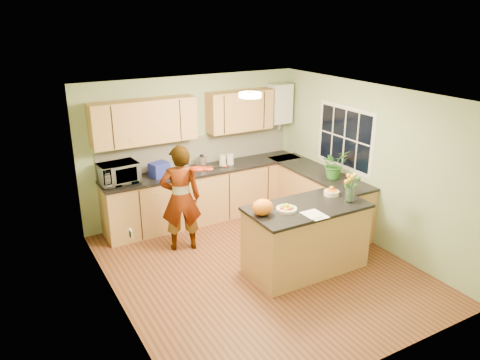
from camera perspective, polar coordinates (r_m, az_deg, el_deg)
floor at (r=6.90m, az=2.37°, el=-10.65°), size 4.50×4.50×0.00m
ceiling at (r=6.03m, az=2.71°, el=10.27°), size 4.00×4.50×0.02m
wall_back at (r=8.25m, az=-5.77°, el=3.94°), size 4.00×0.02×2.50m
wall_front at (r=4.78m, az=17.12°, el=-9.24°), size 4.00×0.02×2.50m
wall_left at (r=5.64m, az=-15.06°, el=-4.44°), size 0.02×4.50×2.50m
wall_right at (r=7.56m, az=15.52°, el=1.79°), size 0.02×4.50×2.50m
back_counter at (r=8.28m, az=-4.11°, el=-1.65°), size 3.64×0.62×0.94m
right_counter at (r=8.22m, az=9.40°, el=-2.06°), size 0.62×2.24×0.94m
splashback at (r=8.29m, az=-5.09°, el=3.68°), size 3.60×0.02×0.52m
upper_cabinets at (r=7.89m, az=-6.59°, el=7.66°), size 3.20×0.34×0.70m
boiler at (r=8.77m, az=4.83°, el=9.27°), size 0.40×0.30×0.86m
window_right at (r=7.88m, az=12.64°, el=5.05°), size 0.01×1.30×1.05m
light_switch at (r=5.09m, az=-13.15°, el=-6.37°), size 0.02×0.09×0.09m
ceiling_lamp at (r=6.29m, az=1.23°, el=10.33°), size 0.30×0.30×0.07m
peninsula_island at (r=6.73m, az=8.01°, el=-6.94°), size 1.70×0.87×0.97m
fruit_dish at (r=6.32m, az=5.70°, el=-3.43°), size 0.28×0.28×0.10m
orange_bowl at (r=6.94m, az=11.10°, el=-1.39°), size 0.22×0.22×0.13m
flower_vase at (r=6.66m, az=13.40°, el=-0.07°), size 0.26×0.26×0.48m
orange_bag at (r=6.15m, az=2.78°, el=-3.33°), size 0.29×0.25×0.22m
papers at (r=6.25m, az=9.15°, el=-4.19°), size 0.24×0.32×0.01m
violinist at (r=7.14m, az=-7.24°, el=-2.24°), size 0.70×0.57×1.67m
violin at (r=6.84m, az=-5.16°, el=1.36°), size 0.59×0.52×0.15m
microwave at (r=7.60m, az=-14.62°, el=0.80°), size 0.63×0.45×0.33m
blue_box at (r=7.78m, az=-9.81°, el=1.26°), size 0.35×0.30×0.24m
kettle at (r=8.09m, az=-4.67°, el=2.24°), size 0.16×0.16×0.29m
jar_cream at (r=8.24m, az=-2.14°, el=2.42°), size 0.15×0.15×0.18m
jar_white at (r=8.28m, az=-1.21°, el=2.53°), size 0.13×0.13×0.19m
potted_plant at (r=7.71m, az=11.40°, el=1.90°), size 0.42×0.37×0.47m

